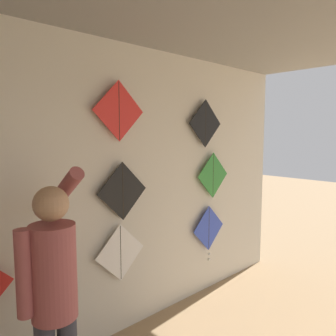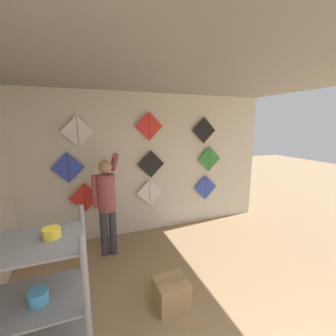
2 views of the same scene
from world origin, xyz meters
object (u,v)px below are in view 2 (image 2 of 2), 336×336
kite_1 (150,193)px  kite_3 (68,168)px  shopkeeper (107,199)px  kite_5 (209,159)px  cardboard_box (171,293)px  kite_2 (206,189)px  kite_6 (78,131)px  kite_8 (204,130)px  kite_4 (151,164)px  kite_7 (149,126)px  kite_0 (85,199)px

kite_1 → kite_3: (-1.48, 0.00, 0.62)m
shopkeeper → kite_5: shopkeeper is taller
cardboard_box → kite_2: kite_2 is taller
kite_6 → kite_3: bearing=180.0°
kite_2 → kite_3: size_ratio=1.25×
kite_5 → kite_8: 0.64m
cardboard_box → kite_4: (0.37, 2.01, 1.24)m
shopkeeper → kite_6: kite_6 is taller
kite_2 → shopkeeper: bearing=-165.6°
shopkeeper → cardboard_box: shopkeeper is taller
shopkeeper → kite_8: 2.45m
kite_7 → kite_8: size_ratio=1.00×
kite_0 → kite_8: (2.46, 0.00, 1.23)m
kite_5 → kite_8: (-0.15, 0.00, 0.62)m
shopkeeper → kite_1: 1.08m
shopkeeper → kite_7: kite_7 is taller
cardboard_box → kite_2: 2.66m
shopkeeper → kite_1: bearing=38.3°
kite_0 → kite_3: size_ratio=1.38×
cardboard_box → kite_2: size_ratio=0.60×
kite_2 → kite_5: size_ratio=1.25×
cardboard_box → kite_6: 2.93m
cardboard_box → kite_7: bearing=80.5°
kite_2 → kite_5: kite_5 is taller
kite_1 → kite_5: bearing=0.0°
kite_0 → kite_6: size_ratio=1.38×
cardboard_box → kite_4: size_ratio=0.75×
kite_0 → cardboard_box: bearing=-65.6°
kite_1 → kite_4: (0.04, 0.00, 0.59)m
kite_0 → kite_2: kite_0 is taller
kite_5 → kite_6: bearing=180.0°
kite_1 → kite_4: size_ratio=1.00×
shopkeeper → kite_0: bearing=126.8°
kite_2 → kite_6: size_ratio=1.25×
kite_4 → kite_7: 0.74m
kite_0 → kite_6: (-0.04, 0.00, 1.24)m
kite_2 → kite_5: bearing=0.6°
kite_4 → kite_6: size_ratio=1.00×
kite_8 → kite_5: bearing=0.0°
kite_2 → kite_3: 2.87m
kite_3 → kite_5: bearing=0.0°
kite_7 → kite_8: (1.21, 0.00, -0.09)m
kite_0 → kite_6: 1.24m
kite_3 → kite_4: size_ratio=1.00×
kite_4 → kite_6: kite_6 is taller
kite_7 → kite_1: bearing=180.0°
kite_2 → kite_7: kite_7 is taller
cardboard_box → kite_3: 2.65m
shopkeeper → kite_2: 2.29m
cardboard_box → kite_5: 2.93m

